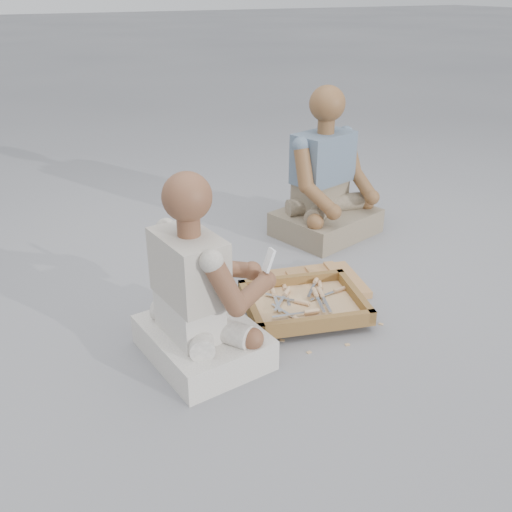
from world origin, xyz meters
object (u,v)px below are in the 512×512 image
tool_tray (304,304)px  craftsman (200,299)px  carved_panel (309,285)px  companion (326,187)px

tool_tray → craftsman: 0.59m
carved_panel → companion: (0.45, 0.57, 0.28)m
tool_tray → companion: 1.02m
carved_panel → tool_tray: size_ratio=0.87×
tool_tray → craftsman: craftsman is taller
companion → craftsman: bearing=20.7°
carved_panel → companion: companion is taller
carved_panel → craftsman: (-0.70, -0.30, 0.25)m
carved_panel → tool_tray: bearing=-126.8°
carved_panel → craftsman: 0.81m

